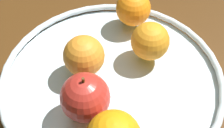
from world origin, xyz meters
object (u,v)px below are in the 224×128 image
Objects in this scene: apple at (84,97)px; orange_center at (133,8)px; fruit_bowl at (112,78)px; orange_front_right at (84,56)px; orange_back_left at (150,41)px.

orange_center is (22.63, 2.87, -0.46)cm from apple.
apple is 1.25× the size of orange_center.
fruit_bowl is 9.73cm from apple.
orange_front_right is at bearing 173.40° from orange_center.
orange_front_right is (-8.71, 8.37, 0.10)cm from orange_back_left.
orange_center is (6.58, 6.60, -0.05)cm from orange_back_left.
fruit_bowl is 5.56× the size of orange_front_right.
orange_center is (14.15, 3.06, 4.31)cm from fruit_bowl.
orange_back_left is at bearing -134.90° from orange_center.
orange_front_right reaches higher than fruit_bowl.
fruit_bowl is 4.64× the size of apple.
orange_front_right is at bearing 103.21° from fruit_bowl.
orange_front_right is (-15.29, 1.77, 0.15)cm from orange_center.
orange_center is at bearing 12.20° from fruit_bowl.
orange_center is 15.39cm from orange_front_right.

